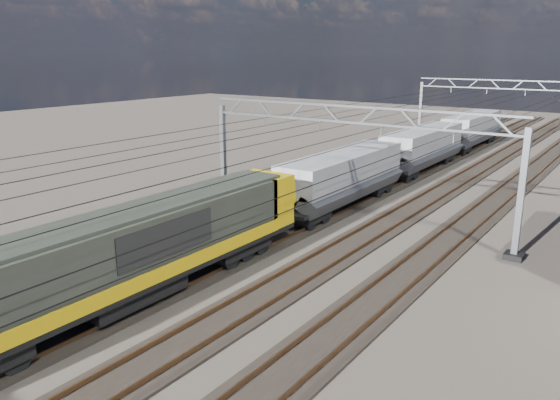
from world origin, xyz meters
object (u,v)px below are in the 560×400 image
Objects in this scene: catenary_gantry_far at (504,110)px; hopper_wagon_mid at (423,146)px; catenary_gantry_mid at (348,161)px; hopper_wagon_third at (472,128)px; locomotive at (126,253)px; hopper_wagon_lead at (343,175)px.

hopper_wagon_mid is (-2.00, -18.67, -1.67)m from catenary_gantry_far.
catenary_gantry_mid reaches higher than hopper_wagon_third.
hopper_wagon_lead is (-0.00, 17.70, -0.09)m from locomotive.
hopper_wagon_third is (-2.00, 31.53, -1.67)m from catenary_gantry_mid.
catenary_gantry_far is 1.53× the size of hopper_wagon_third.
catenary_gantry_far reaches higher than hopper_wagon_third.
hopper_wagon_mid is at bearing 90.00° from hopper_wagon_lead.
hopper_wagon_lead is 1.00× the size of hopper_wagon_third.
catenary_gantry_mid is 4.08m from hopper_wagon_lead.
hopper_wagon_mid is at bearing 90.00° from locomotive.
hopper_wagon_mid and hopper_wagon_third have the same top height.
catenary_gantry_far reaches higher than locomotive.
hopper_wagon_lead is (-2.00, 3.13, -1.67)m from catenary_gantry_mid.
catenary_gantry_far reaches higher than hopper_wagon_lead.
catenary_gantry_far is 0.94× the size of locomotive.
hopper_wagon_lead is at bearing 122.55° from catenary_gantry_mid.
catenary_gantry_mid is 1.53× the size of hopper_wagon_third.
catenary_gantry_mid is at bearing -86.37° from hopper_wagon_third.
hopper_wagon_mid is 14.20m from hopper_wagon_third.
locomotive is at bearing -90.00° from hopper_wagon_mid.
hopper_wagon_mid is at bearing 96.58° from catenary_gantry_mid.
locomotive is at bearing -90.00° from hopper_wagon_lead.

